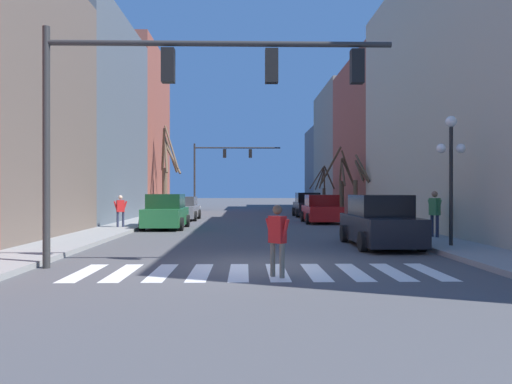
{
  "coord_description": "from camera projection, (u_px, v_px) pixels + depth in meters",
  "views": [
    {
      "loc": [
        -0.3,
        -12.84,
        1.9
      ],
      "look_at": [
        0.47,
        22.94,
        1.83
      ],
      "focal_mm": 35.0,
      "sensor_mm": 36.0,
      "label": 1
    }
  ],
  "objects": [
    {
      "name": "pedestrian_crossing_street",
      "position": [
        277.0,
        234.0,
        10.98
      ],
      "size": [
        0.54,
        0.55,
        1.6
      ],
      "rotation": [
        0.0,
        0.0,
        5.49
      ],
      "color": "#7A705B",
      "rests_on": "ground_plane"
    },
    {
      "name": "pedestrian_on_right_sidewalk",
      "position": [
        435.0,
        210.0,
        18.98
      ],
      "size": [
        0.34,
        0.74,
        1.75
      ],
      "rotation": [
        0.0,
        0.0,
        1.88
      ],
      "color": "#282D47",
      "rests_on": "sidewalk_right"
    },
    {
      "name": "sidewalk_left",
      "position": [
        2.0,
        263.0,
        12.71
      ],
      "size": [
        2.1,
        90.0,
        0.15
      ],
      "color": "gray",
      "rests_on": "ground_plane"
    },
    {
      "name": "ground_plane",
      "position": [
        257.0,
        265.0,
        12.85
      ],
      "size": [
        240.0,
        240.0,
        0.0
      ],
      "primitive_type": "plane",
      "color": "#4C4C4F"
    },
    {
      "name": "street_tree_right_near",
      "position": [
        166.0,
        172.0,
        38.97
      ],
      "size": [
        2.02,
        3.31,
        6.9
      ],
      "color": "brown",
      "rests_on": "sidewalk_left"
    },
    {
      "name": "street_tree_left_far",
      "position": [
        324.0,
        189.0,
        42.1
      ],
      "size": [
        2.4,
        1.88,
        3.93
      ],
      "color": "#473828",
      "rests_on": "sidewalk_right"
    },
    {
      "name": "traffic_signal_near",
      "position": [
        181.0,
        86.0,
        12.33
      ],
      "size": [
        8.63,
        0.28,
        5.96
      ],
      "color": "#2D2D2D",
      "rests_on": "ground_plane"
    },
    {
      "name": "car_at_intersection",
      "position": [
        379.0,
        223.0,
        17.05
      ],
      "size": [
        2.06,
        4.77,
        1.77
      ],
      "rotation": [
        0.0,
        0.0,
        1.57
      ],
      "color": "black",
      "rests_on": "ground_plane"
    },
    {
      "name": "pedestrian_on_left_sidewalk",
      "position": [
        120.0,
        208.0,
        24.23
      ],
      "size": [
        0.63,
        0.36,
        1.54
      ],
      "rotation": [
        0.0,
        0.0,
        3.6
      ],
      "color": "#282D47",
      "rests_on": "sidewalk_left"
    },
    {
      "name": "street_tree_right_far",
      "position": [
        358.0,
        187.0,
        32.33
      ],
      "size": [
        1.01,
        2.04,
        4.15
      ],
      "color": "brown",
      "rests_on": "sidewalk_right"
    },
    {
      "name": "car_parked_left_near",
      "position": [
        307.0,
        205.0,
        37.06
      ],
      "size": [
        2.0,
        4.37,
        1.78
      ],
      "rotation": [
        0.0,
        0.0,
        1.57
      ],
      "color": "black",
      "rests_on": "ground_plane"
    },
    {
      "name": "building_row_right",
      "position": [
        398.0,
        133.0,
        35.34
      ],
      "size": [
        6.0,
        58.8,
        12.67
      ],
      "color": "#BCB299",
      "rests_on": "ground_plane"
    },
    {
      "name": "crosswalk_stripes",
      "position": [
        258.0,
        272.0,
        11.65
      ],
      "size": [
        8.55,
        2.6,
        0.01
      ],
      "color": "white",
      "rests_on": "ground_plane"
    },
    {
      "name": "car_parked_left_far",
      "position": [
        184.0,
        209.0,
        32.62
      ],
      "size": [
        1.97,
        4.43,
        1.54
      ],
      "rotation": [
        0.0,
        0.0,
        1.57
      ],
      "color": "gray",
      "rests_on": "ground_plane"
    },
    {
      "name": "street_lamp_right_corner",
      "position": [
        451.0,
        154.0,
        16.05
      ],
      "size": [
        0.95,
        0.36,
        4.17
      ],
      "color": "black",
      "rests_on": "sidewalk_right"
    },
    {
      "name": "building_row_left",
      "position": [
        64.0,
        115.0,
        28.15
      ],
      "size": [
        6.0,
        41.17,
        13.89
      ],
      "color": "#934C3D",
      "rests_on": "ground_plane"
    },
    {
      "name": "street_tree_right_mid",
      "position": [
        341.0,
        186.0,
        34.08
      ],
      "size": [
        2.31,
        2.65,
        4.8
      ],
      "color": "brown",
      "rests_on": "sidewalk_right"
    },
    {
      "name": "traffic_signal_far",
      "position": [
        220.0,
        161.0,
        48.17
      ],
      "size": [
        8.38,
        0.28,
        6.48
      ],
      "color": "#2D2D2D",
      "rests_on": "ground_plane"
    },
    {
      "name": "sidewalk_right",
      "position": [
        506.0,
        261.0,
        12.99
      ],
      "size": [
        2.1,
        90.0,
        0.15
      ],
      "color": "gray",
      "rests_on": "ground_plane"
    },
    {
      "name": "car_parked_right_far",
      "position": [
        166.0,
        213.0,
        25.05
      ],
      "size": [
        2.07,
        4.22,
        1.75
      ],
      "rotation": [
        0.0,
        0.0,
        1.57
      ],
      "color": "#236B38",
      "rests_on": "ground_plane"
    },
    {
      "name": "pedestrian_waiting_at_curb",
      "position": [
        378.0,
        207.0,
        24.78
      ],
      "size": [
        0.44,
        0.63,
        1.62
      ],
      "rotation": [
        0.0,
        0.0,
        1.01
      ],
      "color": "#7A705B",
      "rests_on": "sidewalk_right"
    },
    {
      "name": "car_parked_left_mid",
      "position": [
        322.0,
        210.0,
        29.63
      ],
      "size": [
        2.17,
        4.14,
        1.67
      ],
      "rotation": [
        0.0,
        0.0,
        1.57
      ],
      "color": "red",
      "rests_on": "ground_plane"
    }
  ]
}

